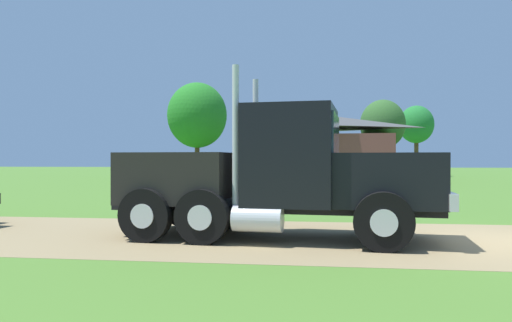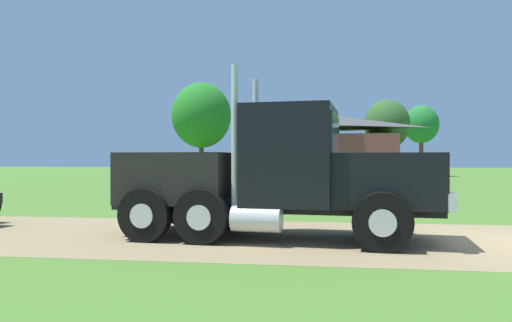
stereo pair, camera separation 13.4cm
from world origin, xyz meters
name	(u,v)px [view 1 (the left image)]	position (x,y,z in m)	size (l,w,h in m)	color
ground_plane	(501,242)	(0.00, 0.00, 0.00)	(200.00, 200.00, 0.00)	#4D7A2B
dirt_track	(501,242)	(0.00, 0.00, 0.00)	(120.00, 5.62, 0.01)	#957F57
truck_foreground_white	(276,177)	(-4.70, -0.06, 1.34)	(7.28, 3.14, 3.66)	black
shed_building	(325,150)	(-3.43, 27.07, 2.49)	(10.79, 6.03, 5.16)	brown
tree_left	(197,115)	(-15.09, 33.16, 5.83)	(5.50, 5.50, 8.87)	#513823
tree_mid	(383,125)	(1.30, 30.13, 4.60)	(3.67, 3.67, 6.65)	#513823
tree_right	(416,125)	(6.20, 41.92, 5.37)	(3.58, 3.58, 7.40)	#513823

